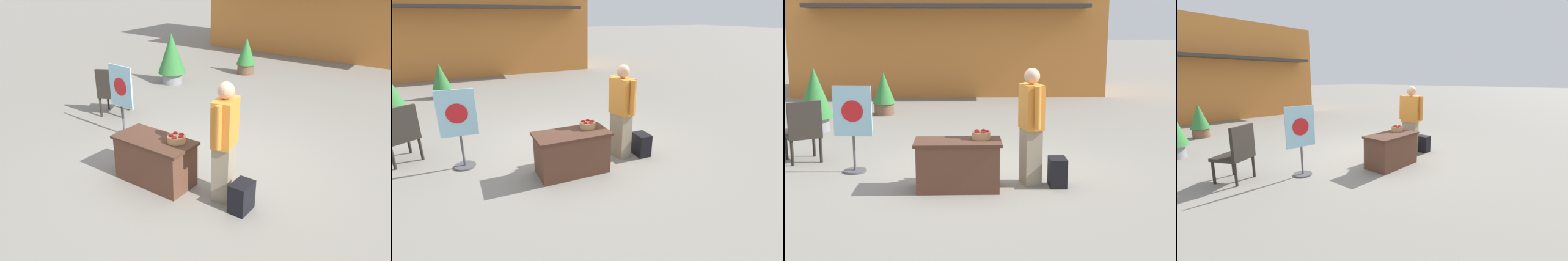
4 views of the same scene
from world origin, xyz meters
The scene contains 10 objects.
ground_plane centered at (0.00, 0.00, 0.00)m, with size 120.00×120.00×0.00m, color gray.
storefront_building centered at (-0.68, 10.32, 2.24)m, with size 9.82×4.63×4.48m.
display_table centered at (-0.30, -0.93, 0.36)m, with size 1.22×0.61×0.71m.
apple_basket centered at (0.03, -0.83, 0.77)m, with size 0.26×0.26×0.13m.
person_visitor centered at (0.75, -0.70, 0.87)m, with size 0.34×0.60×1.70m.
backpack centered at (1.13, -0.84, 0.21)m, with size 0.24×0.34×0.42m.
poster_board centered at (-1.95, 0.01, 0.76)m, with size 0.60×0.36×1.37m.
patio_chair centered at (-2.90, 0.62, 0.57)m, with size 0.75×0.75×1.05m.
potted_plant_far_right centered at (-2.24, 5.37, 0.57)m, with size 0.57×0.57×1.09m.
potted_plant_near_left centered at (-3.41, 3.30, 0.75)m, with size 0.76×0.76×1.38m.
Camera 3 is at (-0.21, -8.38, 2.35)m, focal length 50.00 mm.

